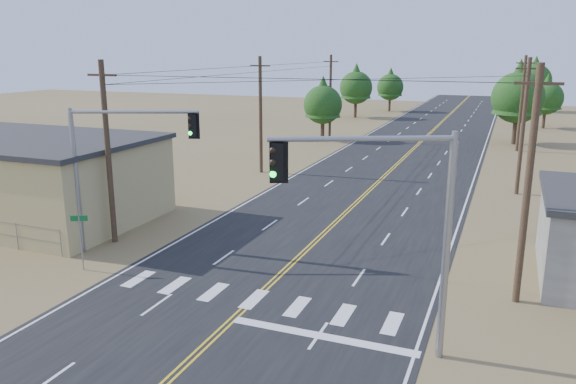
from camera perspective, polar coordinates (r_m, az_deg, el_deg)
The scene contains 17 objects.
road at distance 44.54m, azimuth 8.59°, elevation 0.47°, with size 15.00×200.00×0.02m, color black.
building_left at distance 41.08m, azimuth -27.20°, elevation 1.44°, with size 20.00×10.00×5.00m, color tan.
utility_pole_left_near at distance 31.93m, azimuth -17.82°, elevation 3.89°, with size 1.80×0.30×10.00m.
utility_pole_left_mid at distance 48.87m, azimuth -2.81°, elevation 7.90°, with size 1.80×0.30×10.00m.
utility_pole_left_far at distance 67.51m, azimuth 4.32°, elevation 9.61°, with size 1.80×0.30×10.00m.
utility_pole_right_near at distance 24.82m, azimuth 23.19°, elevation 0.63°, with size 1.80×0.30×10.00m.
utility_pole_right_mid at distance 44.55m, azimuth 22.78°, elevation 6.21°, with size 1.80×0.30×10.00m.
utility_pole_right_far at distance 64.45m, azimuth 22.62°, elevation 8.36°, with size 1.80×0.30×10.00m.
signal_mast_left at distance 30.12m, azimuth -17.53°, elevation 3.50°, with size 6.17×2.59×7.66m.
signal_mast_right at distance 18.69m, azimuth 11.07°, elevation -1.92°, with size 5.60×2.76×7.96m.
street_sign at distance 28.93m, azimuth -20.34°, elevation -4.00°, with size 0.77×0.36×2.77m.
tree_left_near at distance 67.52m, azimuth 3.57°, elevation 9.24°, with size 4.58×4.58×7.63m.
tree_left_mid at distance 91.11m, azimuth 6.93°, elevation 10.81°, with size 5.16×5.16×8.60m.
tree_left_far at distance 101.67m, azimuth 10.36°, elevation 10.70°, with size 4.60×4.60×7.67m.
tree_right_near at distance 69.14m, azimuth 22.36°, elevation 9.35°, with size 5.77×5.77×9.62m.
tree_right_mid at distance 85.33m, azimuth 24.78°, elevation 8.95°, with size 4.50×4.50×7.50m.
tree_right_far at distance 108.75m, azimuth 23.77°, elevation 10.61°, with size 5.79×5.79×9.65m.
Camera 1 is at (9.60, -12.22, 10.44)m, focal length 35.00 mm.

